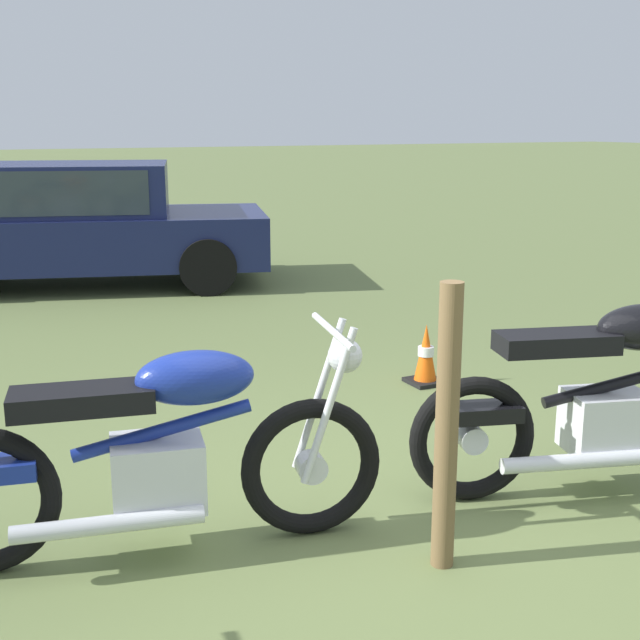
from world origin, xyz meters
The scene contains 6 objects.
ground_plane centered at (0.00, 0.00, 0.00)m, with size 120.00×120.00×0.00m, color olive.
motorcycle_blue centered at (-1.06, 0.33, 0.48)m, with size 2.08×0.75×1.02m.
motorcycle_black centered at (1.20, -0.08, 0.50)m, with size 1.99×0.90×1.02m.
car_navy centered at (-0.18, 7.01, 0.80)m, with size 4.72×3.08×1.43m.
traffic_cone centered at (1.40, 1.89, 0.20)m, with size 0.25×0.25×0.45m.
fence_post_wooden centered at (0.01, -0.33, 0.63)m, with size 0.10×0.10×1.27m, color brown.
Camera 1 is at (-1.96, -3.06, 1.90)m, focal length 46.76 mm.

